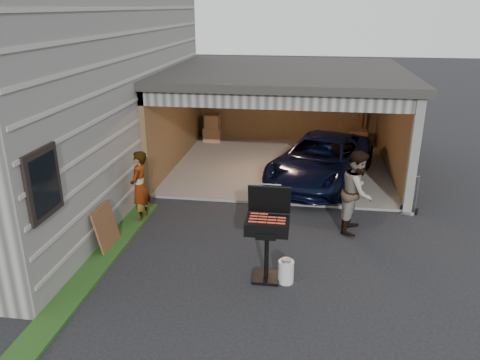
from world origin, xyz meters
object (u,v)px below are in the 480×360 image
at_px(bbq_grill, 267,228).
at_px(hand_truck, 409,206).
at_px(minivan, 321,162).
at_px(propane_tank, 286,272).
at_px(woman, 140,187).
at_px(man, 357,192).
at_px(plywood_panel, 106,228).

distance_m(bbq_grill, hand_truck, 4.49).
relative_size(minivan, propane_tank, 10.67).
distance_m(woman, propane_tank, 3.98).
xyz_separation_m(man, propane_tank, (-1.35, -2.26, -0.68)).
bearing_deg(hand_truck, bbq_grill, -108.69).
xyz_separation_m(woman, man, (4.70, 0.20, 0.08)).
distance_m(propane_tank, plywood_panel, 3.67).
height_order(minivan, woman, woman).
distance_m(minivan, man, 2.90).
xyz_separation_m(woman, plywood_panel, (-0.24, -1.34, -0.37)).
bearing_deg(woman, man, 94.65).
xyz_separation_m(propane_tank, hand_truck, (2.68, 3.32, -0.03)).
relative_size(man, propane_tank, 4.31).
xyz_separation_m(woman, bbq_grill, (3.00, -1.96, 0.17)).
height_order(bbq_grill, propane_tank, bbq_grill).
height_order(woman, man, man).
bearing_deg(plywood_panel, minivan, 45.60).
relative_size(woman, hand_truck, 1.72).
bearing_deg(propane_tank, hand_truck, 51.09).
bearing_deg(bbq_grill, hand_truck, 46.75).
distance_m(man, plywood_panel, 5.19).
height_order(minivan, plywood_panel, minivan).
relative_size(bbq_grill, plywood_panel, 1.85).
xyz_separation_m(bbq_grill, hand_truck, (3.03, 3.22, -0.80)).
bearing_deg(hand_truck, minivan, 163.82).
distance_m(man, propane_tank, 2.72).
bearing_deg(minivan, man, -58.00).
bearing_deg(man, propane_tank, 163.76).
bearing_deg(bbq_grill, minivan, 78.55).
xyz_separation_m(minivan, hand_truck, (2.02, -1.74, -0.43)).
bearing_deg(man, plywood_panel, 121.91).
relative_size(woman, propane_tank, 3.93).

